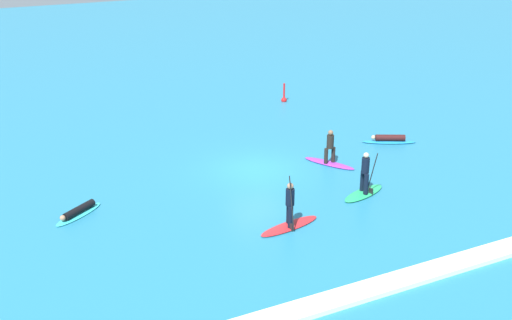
% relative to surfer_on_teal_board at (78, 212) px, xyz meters
% --- Properties ---
extents(ground_plane, '(120.00, 120.00, 0.00)m').
position_rel_surfer_on_teal_board_xyz_m(ground_plane, '(8.57, 1.09, -0.15)').
color(ground_plane, teal).
rests_on(ground_plane, ground).
extents(surfer_on_teal_board, '(2.35, 1.88, 0.38)m').
position_rel_surfer_on_teal_board_xyz_m(surfer_on_teal_board, '(0.00, 0.00, 0.00)').
color(surfer_on_teal_board, '#33C6CC').
rests_on(surfer_on_teal_board, ground_plane).
extents(surfer_on_green_board, '(2.60, 1.52, 2.01)m').
position_rel_surfer_on_teal_board_xyz_m(surfer_on_green_board, '(11.57, -3.46, 0.35)').
color(surfer_on_green_board, '#23B266').
rests_on(surfer_on_green_board, ground_plane).
extents(surfer_on_blue_board, '(2.81, 1.84, 0.44)m').
position_rel_surfer_on_teal_board_xyz_m(surfer_on_blue_board, '(16.55, 1.32, 0.02)').
color(surfer_on_blue_board, '#1E8CD1').
rests_on(surfer_on_blue_board, ground_plane).
extents(surfer_on_red_board, '(2.86, 1.21, 2.27)m').
position_rel_surfer_on_teal_board_xyz_m(surfer_on_red_board, '(7.21, -4.67, 0.38)').
color(surfer_on_red_board, red).
rests_on(surfer_on_red_board, ground_plane).
extents(surfer_on_purple_board, '(1.84, 2.66, 1.75)m').
position_rel_surfer_on_teal_board_xyz_m(surfer_on_purple_board, '(12.09, 0.15, 0.35)').
color(surfer_on_purple_board, purple).
rests_on(surfer_on_purple_board, ground_plane).
extents(marker_buoy, '(0.37, 0.37, 1.29)m').
position_rel_surfer_on_teal_board_xyz_m(marker_buoy, '(15.17, 10.47, 0.07)').
color(marker_buoy, red).
rests_on(marker_buoy, ground_plane).
extents(wave_crest, '(22.70, 0.90, 0.18)m').
position_rel_surfer_on_teal_board_xyz_m(wave_crest, '(8.57, -9.75, -0.06)').
color(wave_crest, white).
rests_on(wave_crest, ground_plane).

